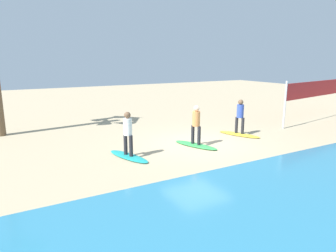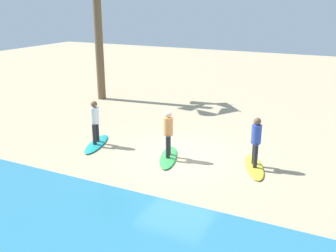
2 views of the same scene
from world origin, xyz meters
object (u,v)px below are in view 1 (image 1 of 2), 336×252
at_px(surfer_green, 196,122).
at_px(surfer_teal, 128,131).
at_px(surfer_yellow, 240,114).
at_px(surfboard_green, 196,145).
at_px(surfboard_yellow, 239,134).
at_px(surfboard_teal, 129,156).
at_px(volleyball_net, 325,89).

xyz_separation_m(surfer_green, surfer_teal, (3.04, 0.02, 0.00)).
relative_size(surfer_yellow, surfboard_green, 0.78).
xyz_separation_m(surfboard_yellow, surfboard_green, (2.89, 0.52, 0.00)).
bearing_deg(surfboard_teal, surfer_yellow, 78.68).
height_order(surfboard_green, volleyball_net, volleyball_net).
bearing_deg(surfboard_green, volleyball_net, 77.09).
xyz_separation_m(surfer_yellow, surfboard_teal, (5.94, 0.54, -0.99)).
bearing_deg(volleyball_net, surfer_yellow, 5.49).
xyz_separation_m(surfboard_teal, volleyball_net, (-13.40, -1.26, 1.74)).
relative_size(surfer_yellow, surfboard_teal, 0.78).
relative_size(surfer_green, surfboard_teal, 0.78).
bearing_deg(surfboard_teal, volleyball_net, 78.84).
bearing_deg(surfer_teal, surfboard_yellow, -174.78).
xyz_separation_m(surfer_teal, volleyball_net, (-13.40, -1.26, 0.75)).
xyz_separation_m(surfboard_green, surfer_green, (0.00, -0.00, 0.99)).
xyz_separation_m(surfboard_teal, surfer_teal, (-0.00, 0.00, 0.99)).
bearing_deg(surfer_yellow, surfer_green, 10.15).
bearing_deg(surfer_teal, surfboard_green, -179.54).
distance_m(surfer_green, volleyball_net, 10.46).
bearing_deg(surfboard_green, surfboard_teal, -109.25).
bearing_deg(surfer_green, volleyball_net, -173.20).
bearing_deg(volleyball_net, surfboard_green, 6.80).
height_order(surfboard_yellow, surfer_teal, surfer_teal).
bearing_deg(surfboard_yellow, surfer_teal, -106.14).
bearing_deg(surfer_teal, surfboard_teal, -7.13).
height_order(surfer_green, volleyball_net, volleyball_net).
distance_m(surfer_green, surfer_teal, 3.04).
relative_size(surfboard_yellow, surfboard_green, 1.00).
relative_size(surfboard_yellow, surfboard_teal, 1.00).
bearing_deg(surfer_yellow, surfer_teal, 5.22).
height_order(surfer_teal, volleyball_net, volleyball_net).
distance_m(surfer_yellow, surfboard_teal, 6.04).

